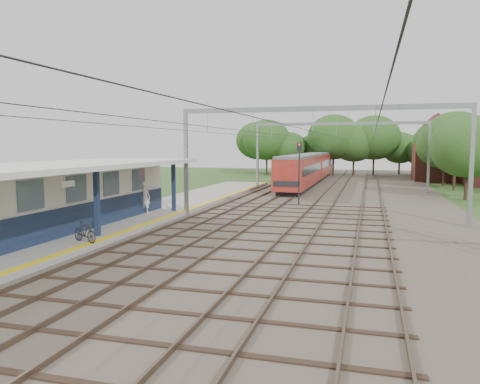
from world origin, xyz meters
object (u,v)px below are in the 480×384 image
(person, at_px, (145,197))
(train, at_px, (310,167))
(signal_post, at_px, (299,165))
(bicycle, at_px, (85,232))

(person, xyz_separation_m, train, (6.68, 30.55, 0.63))
(person, height_order, signal_post, signal_post)
(person, bearing_deg, bicycle, 100.10)
(person, bearing_deg, signal_post, -134.18)
(train, bearing_deg, person, -102.34)
(person, distance_m, train, 31.28)
(person, height_order, train, train)
(signal_post, bearing_deg, train, 111.64)
(bicycle, xyz_separation_m, train, (5.10, 39.42, 1.19))
(train, xyz_separation_m, signal_post, (1.85, -21.76, 1.20))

